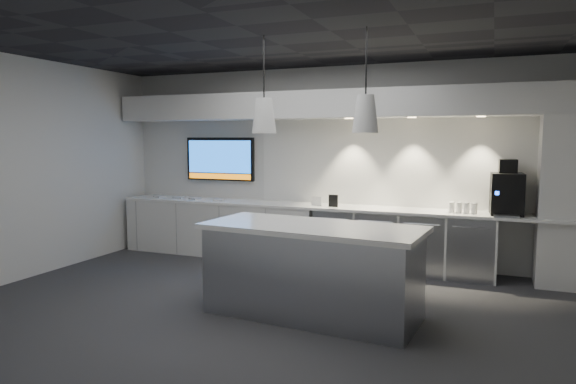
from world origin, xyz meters
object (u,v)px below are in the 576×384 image
at_px(wall_tv, 220,159).
at_px(bin, 226,277).
at_px(coffee_machine, 507,192).
at_px(island, 312,270).

bearing_deg(wall_tv, bin, -59.47).
relative_size(bin, coffee_machine, 0.68).
xyz_separation_m(island, bin, (-1.16, 0.21, -0.25)).
xyz_separation_m(wall_tv, island, (2.52, -2.50, -1.06)).
relative_size(wall_tv, coffee_machine, 1.71).
bearing_deg(island, bin, 174.91).
bearing_deg(wall_tv, island, -44.82).
relative_size(island, coffee_machine, 3.30).
height_order(bin, coffee_machine, coffee_machine).
distance_m(wall_tv, island, 3.70).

